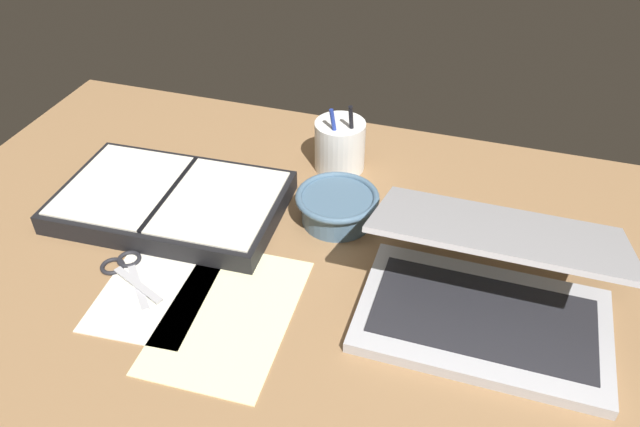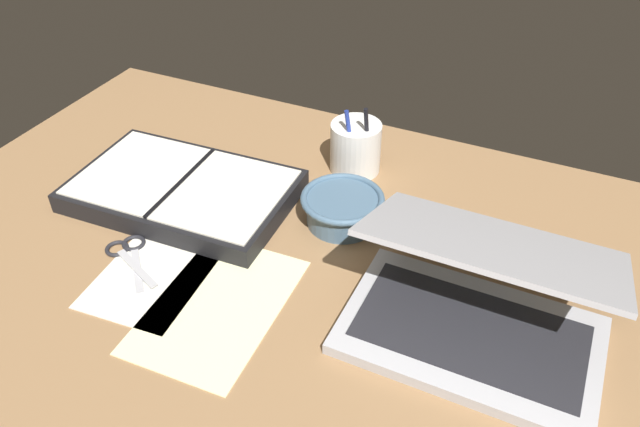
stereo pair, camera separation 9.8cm
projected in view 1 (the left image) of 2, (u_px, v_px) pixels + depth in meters
desk_top at (293, 282)px, 97.78cm from camera, size 140.00×100.00×2.00cm
laptop at (489, 289)px, 88.35cm from camera, size 35.26×28.63×16.18cm
bowl at (337, 206)px, 106.44cm from camera, size 14.33×14.33×5.59cm
pen_cup at (340, 145)px, 118.28cm from camera, size 9.60×9.60×14.51cm
planner at (171, 201)px, 109.43cm from camera, size 39.76×26.09×4.09cm
scissors at (125, 269)px, 98.23cm from camera, size 13.28×11.27×0.80cm
paper_sheet_front at (229, 314)px, 90.98cm from camera, size 19.02×28.19×0.16cm
paper_sheet_beside_planner at (164, 277)px, 97.13cm from camera, size 17.94×27.83×0.16cm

